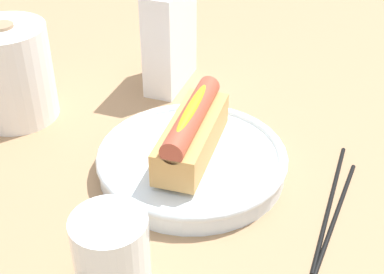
{
  "coord_description": "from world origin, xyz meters",
  "views": [
    {
      "loc": [
        -0.44,
        -0.23,
        0.41
      ],
      "look_at": [
        0.02,
        0.01,
        0.05
      ],
      "focal_mm": 51.19,
      "sensor_mm": 36.0,
      "label": 1
    }
  ],
  "objects": [
    {
      "name": "ground_plane",
      "position": [
        0.0,
        0.0,
        0.0
      ],
      "size": [
        2.4,
        2.4,
        0.0
      ],
      "primitive_type": "plane",
      "color": "#9E7A56"
    },
    {
      "name": "serving_bowl",
      "position": [
        0.02,
        0.01,
        0.02
      ],
      "size": [
        0.23,
        0.23,
        0.03
      ],
      "color": "silver",
      "rests_on": "ground_plane"
    },
    {
      "name": "hotdog_front",
      "position": [
        0.02,
        0.01,
        0.06
      ],
      "size": [
        0.16,
        0.08,
        0.06
      ],
      "color": "tan",
      "rests_on": "serving_bowl"
    },
    {
      "name": "water_glass",
      "position": [
        -0.18,
        -0.01,
        0.04
      ],
      "size": [
        0.07,
        0.07,
        0.09
      ],
      "color": "white",
      "rests_on": "ground_plane"
    },
    {
      "name": "paper_towel_roll",
      "position": [
        0.02,
        0.29,
        0.07
      ],
      "size": [
        0.11,
        0.11,
        0.13
      ],
      "color": "white",
      "rests_on": "ground_plane"
    },
    {
      "name": "napkin_box",
      "position": [
        0.2,
        0.14,
        0.07
      ],
      "size": [
        0.12,
        0.06,
        0.15
      ],
      "primitive_type": "cube",
      "rotation": [
        0.0,
        0.0,
        0.14
      ],
      "color": "white",
      "rests_on": "ground_plane"
    },
    {
      "name": "chopstick_near",
      "position": [
        0.04,
        -0.15,
        0.0
      ],
      "size": [
        0.22,
        0.03,
        0.01
      ],
      "primitive_type": "cylinder",
      "rotation": [
        0.0,
        1.57,
        0.12
      ],
      "color": "black",
      "rests_on": "ground_plane"
    },
    {
      "name": "chopstick_far",
      "position": [
        0.01,
        -0.16,
        0.0
      ],
      "size": [
        0.22,
        0.02,
        0.01
      ],
      "primitive_type": "cylinder",
      "rotation": [
        0.0,
        1.57,
        0.05
      ],
      "color": "black",
      "rests_on": "ground_plane"
    }
  ]
}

